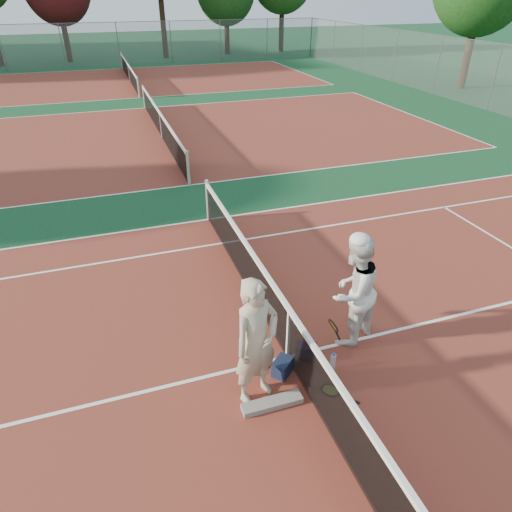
{
  "coord_description": "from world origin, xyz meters",
  "views": [
    {
      "loc": [
        -2.32,
        -5.19,
        5.32
      ],
      "look_at": [
        0.0,
        1.62,
        1.05
      ],
      "focal_mm": 32.0,
      "sensor_mm": 36.0,
      "label": 1
    }
  ],
  "objects_px": {
    "player_b": "(353,291)",
    "water_bottle": "(333,362)",
    "net_main": "(288,333)",
    "sports_bag_purple": "(306,351)",
    "racket_black_held": "(333,333)",
    "sports_bag_navy": "(282,367)",
    "racket_spare": "(330,390)",
    "racket_red": "(265,369)",
    "player_a": "(256,342)"
  },
  "relations": [
    {
      "from": "player_a",
      "to": "racket_spare",
      "type": "height_order",
      "value": "player_a"
    },
    {
      "from": "sports_bag_navy",
      "to": "water_bottle",
      "type": "distance_m",
      "value": 0.81
    },
    {
      "from": "water_bottle",
      "to": "racket_black_held",
      "type": "bearing_deg",
      "value": 64.49
    },
    {
      "from": "player_b",
      "to": "water_bottle",
      "type": "relative_size",
      "value": 6.69
    },
    {
      "from": "sports_bag_navy",
      "to": "net_main",
      "type": "bearing_deg",
      "value": 55.53
    },
    {
      "from": "racket_black_held",
      "to": "player_b",
      "type": "bearing_deg",
      "value": -174.45
    },
    {
      "from": "player_b",
      "to": "water_bottle",
      "type": "height_order",
      "value": "player_b"
    },
    {
      "from": "sports_bag_navy",
      "to": "sports_bag_purple",
      "type": "height_order",
      "value": "sports_bag_navy"
    },
    {
      "from": "player_b",
      "to": "racket_spare",
      "type": "height_order",
      "value": "player_b"
    },
    {
      "from": "racket_spare",
      "to": "sports_bag_purple",
      "type": "relative_size",
      "value": 1.83
    },
    {
      "from": "racket_red",
      "to": "sports_bag_navy",
      "type": "distance_m",
      "value": 0.39
    },
    {
      "from": "racket_spare",
      "to": "sports_bag_navy",
      "type": "relative_size",
      "value": 1.76
    },
    {
      "from": "net_main",
      "to": "sports_bag_purple",
      "type": "bearing_deg",
      "value": -19.38
    },
    {
      "from": "player_a",
      "to": "sports_bag_navy",
      "type": "height_order",
      "value": "player_a"
    },
    {
      "from": "player_a",
      "to": "racket_black_held",
      "type": "xyz_separation_m",
      "value": [
        1.57,
        0.61,
        -0.74
      ]
    },
    {
      "from": "player_a",
      "to": "sports_bag_purple",
      "type": "distance_m",
      "value": 1.45
    },
    {
      "from": "racket_red",
      "to": "player_a",
      "type": "bearing_deg",
      "value": -165.74
    },
    {
      "from": "racket_red",
      "to": "racket_black_held",
      "type": "distance_m",
      "value": 1.44
    },
    {
      "from": "sports_bag_purple",
      "to": "water_bottle",
      "type": "xyz_separation_m",
      "value": [
        0.29,
        -0.39,
        0.02
      ]
    },
    {
      "from": "player_a",
      "to": "racket_black_held",
      "type": "bearing_deg",
      "value": -0.77
    },
    {
      "from": "net_main",
      "to": "racket_red",
      "type": "height_order",
      "value": "net_main"
    },
    {
      "from": "racket_red",
      "to": "water_bottle",
      "type": "distance_m",
      "value": 1.14
    },
    {
      "from": "net_main",
      "to": "racket_spare",
      "type": "height_order",
      "value": "net_main"
    },
    {
      "from": "racket_red",
      "to": "water_bottle",
      "type": "bearing_deg",
      "value": -27.4
    },
    {
      "from": "racket_black_held",
      "to": "sports_bag_navy",
      "type": "distance_m",
      "value": 1.1
    },
    {
      "from": "player_b",
      "to": "racket_black_held",
      "type": "xyz_separation_m",
      "value": [
        -0.35,
        -0.09,
        -0.72
      ]
    },
    {
      "from": "racket_spare",
      "to": "player_b",
      "type": "bearing_deg",
      "value": -78.48
    },
    {
      "from": "racket_black_held",
      "to": "sports_bag_purple",
      "type": "distance_m",
      "value": 0.57
    },
    {
      "from": "racket_black_held",
      "to": "net_main",
      "type": "bearing_deg",
      "value": -6.8
    },
    {
      "from": "racket_black_held",
      "to": "racket_spare",
      "type": "distance_m",
      "value": 1.07
    },
    {
      "from": "player_b",
      "to": "racket_spare",
      "type": "distance_m",
      "value": 1.64
    },
    {
      "from": "player_b",
      "to": "sports_bag_navy",
      "type": "distance_m",
      "value": 1.69
    },
    {
      "from": "net_main",
      "to": "sports_bag_purple",
      "type": "distance_m",
      "value": 0.49
    },
    {
      "from": "player_a",
      "to": "player_b",
      "type": "xyz_separation_m",
      "value": [
        1.92,
        0.69,
        -0.02
      ]
    },
    {
      "from": "net_main",
      "to": "racket_black_held",
      "type": "bearing_deg",
      "value": 1.45
    },
    {
      "from": "racket_black_held",
      "to": "water_bottle",
      "type": "distance_m",
      "value": 0.59
    },
    {
      "from": "player_b",
      "to": "sports_bag_purple",
      "type": "distance_m",
      "value": 1.26
    },
    {
      "from": "player_b",
      "to": "racket_red",
      "type": "xyz_separation_m",
      "value": [
        -1.72,
        -0.54,
        -0.71
      ]
    },
    {
      "from": "racket_black_held",
      "to": "sports_bag_navy",
      "type": "relative_size",
      "value": 1.64
    },
    {
      "from": "player_a",
      "to": "racket_black_held",
      "type": "relative_size",
      "value": 3.66
    },
    {
      "from": "player_a",
      "to": "water_bottle",
      "type": "relative_size",
      "value": 6.82
    },
    {
      "from": "net_main",
      "to": "racket_black_held",
      "type": "height_order",
      "value": "net_main"
    },
    {
      "from": "racket_black_held",
      "to": "sports_bag_purple",
      "type": "relative_size",
      "value": 1.7
    },
    {
      "from": "sports_bag_navy",
      "to": "water_bottle",
      "type": "height_order",
      "value": "water_bottle"
    },
    {
      "from": "net_main",
      "to": "racket_spare",
      "type": "distance_m",
      "value": 1.08
    },
    {
      "from": "net_main",
      "to": "player_b",
      "type": "distance_m",
      "value": 1.28
    },
    {
      "from": "racket_black_held",
      "to": "sports_bag_purple",
      "type": "height_order",
      "value": "racket_black_held"
    },
    {
      "from": "racket_black_held",
      "to": "player_a",
      "type": "bearing_deg",
      "value": 12.85
    },
    {
      "from": "net_main",
      "to": "water_bottle",
      "type": "height_order",
      "value": "net_main"
    },
    {
      "from": "player_a",
      "to": "racket_spare",
      "type": "relative_size",
      "value": 3.41
    }
  ]
}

